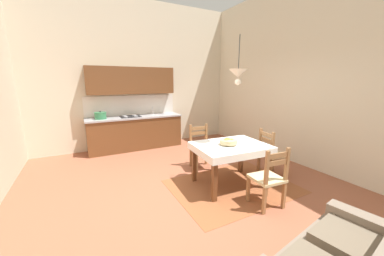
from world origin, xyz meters
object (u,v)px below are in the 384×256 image
object	(u,v)px
kitchen_cabinetry	(134,118)
dining_chair_camera_side	(269,179)
dining_chair_window_side	(271,154)
pendant_lamp	(238,74)
dining_table	(230,152)
dining_chair_kitchen_side	(201,148)
fruit_bowl	(228,142)

from	to	relation	value
kitchen_cabinetry	dining_chair_camera_side	distance (m)	3.97
dining_chair_window_side	pendant_lamp	size ratio (longest dim) A/B	1.16
dining_table	dining_chair_window_side	xyz separation A→B (m)	(0.95, -0.06, -0.18)
dining_chair_kitchen_side	dining_chair_window_side	distance (m)	1.41
dining_table	fruit_bowl	distance (m)	0.20
dining_table	fruit_bowl	world-z (taller)	fruit_bowl
dining_chair_window_side	dining_chair_kitchen_side	bearing A→B (deg)	136.20
kitchen_cabinetry	dining_chair_camera_side	size ratio (longest dim) A/B	2.68
dining_chair_kitchen_side	dining_chair_camera_side	xyz separation A→B (m)	(0.14, -1.74, 0.00)
kitchen_cabinetry	dining_chair_kitchen_side	size ratio (longest dim) A/B	2.68
kitchen_cabinetry	fruit_bowl	xyz separation A→B (m)	(0.92, -2.99, -0.04)
dining_chair_camera_side	fruit_bowl	distance (m)	0.91
dining_table	dining_chair_kitchen_side	distance (m)	0.93
pendant_lamp	dining_chair_window_side	bearing A→B (deg)	-6.87
dining_chair_kitchen_side	fruit_bowl	bearing A→B (deg)	-89.02
dining_chair_kitchen_side	dining_chair_window_side	size ratio (longest dim) A/B	1.00
kitchen_cabinetry	dining_chair_window_side	world-z (taller)	kitchen_cabinetry
dining_chair_camera_side	fruit_bowl	world-z (taller)	dining_chair_camera_side
dining_chair_window_side	fruit_bowl	size ratio (longest dim) A/B	3.10
kitchen_cabinetry	dining_table	distance (m)	3.15
pendant_lamp	kitchen_cabinetry	bearing A→B (deg)	110.45
dining_chair_window_side	pendant_lamp	distance (m)	1.72
dining_chair_kitchen_side	dining_chair_camera_side	world-z (taller)	same
fruit_bowl	pendant_lamp	size ratio (longest dim) A/B	0.37
dining_chair_window_side	fruit_bowl	bearing A→B (deg)	176.47
pendant_lamp	fruit_bowl	bearing A→B (deg)	-168.48
dining_chair_kitchen_side	pendant_lamp	bearing A→B (deg)	-77.33
dining_chair_kitchen_side	dining_chair_window_side	xyz separation A→B (m)	(1.02, -0.98, 0.00)
dining_chair_camera_side	fruit_bowl	xyz separation A→B (m)	(-0.13, 0.82, 0.37)
dining_table	dining_chair_kitchen_side	world-z (taller)	dining_chair_kitchen_side
kitchen_cabinetry	dining_table	size ratio (longest dim) A/B	1.92
fruit_bowl	dining_chair_window_side	bearing A→B (deg)	-3.53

